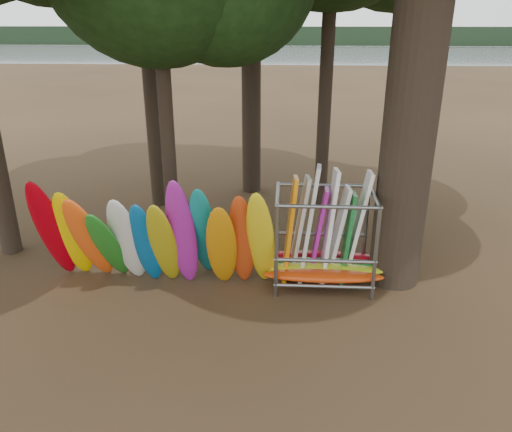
{
  "coord_description": "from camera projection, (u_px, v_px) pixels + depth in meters",
  "views": [
    {
      "loc": [
        1.45,
        -10.06,
        6.03
      ],
      "look_at": [
        0.79,
        1.5,
        1.4
      ],
      "focal_mm": 35.0,
      "sensor_mm": 36.0,
      "label": 1
    }
  ],
  "objects": [
    {
      "name": "ground",
      "position": [
        218.0,
        295.0,
        11.64
      ],
      "size": [
        120.0,
        120.0,
        0.0
      ],
      "primitive_type": "plane",
      "color": "#47331E",
      "rests_on": "ground"
    },
    {
      "name": "lake",
      "position": [
        275.0,
        65.0,
        67.26
      ],
      "size": [
        160.0,
        160.0,
        0.0
      ],
      "primitive_type": "plane",
      "color": "gray",
      "rests_on": "ground"
    },
    {
      "name": "far_shore",
      "position": [
        280.0,
        36.0,
        112.86
      ],
      "size": [
        160.0,
        4.0,
        4.0
      ],
      "primitive_type": "cube",
      "color": "black",
      "rests_on": "ground"
    },
    {
      "name": "kayak_row",
      "position": [
        156.0,
        240.0,
        11.42
      ],
      "size": [
        5.64,
        2.08,
        3.08
      ],
      "color": "#AF010E",
      "rests_on": "ground"
    },
    {
      "name": "storage_rack",
      "position": [
        323.0,
        242.0,
        11.84
      ],
      "size": [
        3.02,
        1.55,
        2.91
      ],
      "color": "slate",
      "rests_on": "ground"
    }
  ]
}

